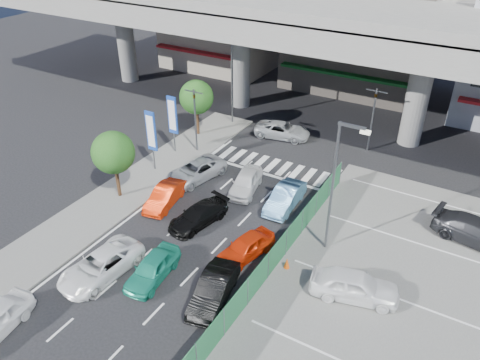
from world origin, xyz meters
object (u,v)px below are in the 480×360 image
Objects in this scene: traffic_light_right at (375,104)px; taxi_orange_left at (165,196)px; traffic_light_left at (195,105)px; parked_sedan_dgrey at (477,232)px; taxi_orange_right at (246,247)px; sedan_white_front_mid at (246,182)px; signboard_near at (151,133)px; sedan_white_mid_left at (101,265)px; street_lamp_left at (234,72)px; wagon_silver_front_left at (196,171)px; kei_truck_front_right at (285,198)px; crossing_wagon_silver at (282,130)px; tree_near at (113,153)px; taxi_teal_mid at (153,268)px; street_lamp_right at (337,178)px; traffic_cone at (287,263)px; sedan_black_mid at (198,215)px; signboard_far at (172,117)px; parked_sedan_white at (355,285)px; hatch_black_mid_right at (214,290)px; tree_far at (196,97)px.

taxi_orange_left is at bearing -123.10° from traffic_light_right.
traffic_light_left reaches higher than taxi_orange_left.
taxi_orange_left is 0.77× the size of parked_sedan_dgrey.
sedan_white_front_mid reaches higher than taxi_orange_right.
sedan_white_mid_left is at bearing -65.50° from signboard_near.
wagon_silver_front_left is (2.46, -9.49, -4.12)m from street_lamp_left.
sedan_white_mid_left is 12.21m from kei_truck_front_right.
crossing_wagon_silver is at bearing 59.21° from signboard_near.
traffic_light_left is at bearing 137.28° from wagon_silver_front_left.
tree_near is at bearing -111.37° from wagon_silver_front_left.
taxi_teal_mid is 0.96× the size of sedan_white_front_mid.
taxi_orange_right is at bearing -25.08° from signboard_near.
street_lamp_right is (13.37, -6.00, 0.83)m from traffic_light_left.
street_lamp_left is at bearing 75.71° from crossing_wagon_silver.
street_lamp_right is 12.33× the size of traffic_cone.
parked_sedan_dgrey reaches higher than sedan_white_mid_left.
traffic_light_right is 16.83m from signboard_near.
traffic_light_right reaches higher than signboard_near.
wagon_silver_front_left is (-7.24, 5.46, 0.01)m from taxi_orange_right.
sedan_black_mid is at bearing -112.64° from traffic_light_right.
signboard_far is 7.24× the size of traffic_cone.
parked_sedan_white is 3.88m from traffic_cone.
taxi_orange_left is at bearing 14.14° from tree_near.
crossing_wagon_silver is at bearing 126.39° from street_lamp_right.
tree_near is at bearing 147.33° from crossing_wagon_silver.
taxi_orange_right is 13.53m from parked_sedan_dgrey.
crossing_wagon_silver is (-6.93, -1.32, -3.30)m from traffic_light_right.
tree_near is 6.13m from wagon_silver_front_left.
street_lamp_right reaches higher than sedan_white_mid_left.
street_lamp_left is at bearing 85.01° from signboard_near.
signboard_far is 1.12× the size of sedan_black_mid.
parked_sedan_dgrey is 11.48m from traffic_cone.
wagon_silver_front_left is at bearing -33.64° from signboard_far.
street_lamp_right reaches higher than sedan_white_front_mid.
signboard_far is 5.10m from wagon_silver_front_left.
hatch_black_mid_right is 0.89× the size of wagon_silver_front_left.
tree_far is 1.14× the size of sedan_black_mid.
signboard_near reaches higher than taxi_orange_right.
street_lamp_left is 10.19m from signboard_near.
tree_far is 22.68m from parked_sedan_dgrey.
kei_truck_front_right is at bearing -163.71° from crossing_wagon_silver.
signboard_far reaches higher than traffic_cone.
sedan_white_mid_left is at bearing -75.59° from traffic_light_left.
street_lamp_left is at bearing 32.68° from parked_sedan_white.
crossing_wagon_silver reaches higher than traffic_cone.
signboard_near is at bearing 92.87° from tree_near.
tree_near reaches higher than taxi_teal_mid.
taxi_teal_mid is 1.03× the size of taxi_orange_right.
tree_far is 1.24× the size of taxi_teal_mid.
tree_far is at bearing -112.84° from street_lamp_left.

